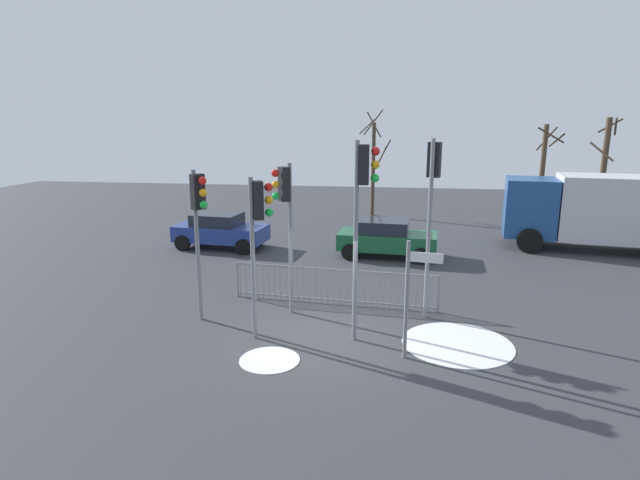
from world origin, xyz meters
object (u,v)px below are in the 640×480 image
at_px(traffic_light_rear_right, 199,212).
at_px(delivery_truck, 599,209).
at_px(traffic_light_mid_left, 362,197).
at_px(traffic_light_mid_right, 285,205).
at_px(direction_sign_post, 410,293).
at_px(bare_tree_centre, 604,165).
at_px(traffic_light_foreground_left, 433,189).
at_px(bare_tree_left, 374,165).
at_px(car_blue_far, 220,230).
at_px(bare_tree_right, 543,169).
at_px(traffic_light_foreground_right, 258,222).
at_px(car_green_near, 387,238).

bearing_deg(traffic_light_rear_right, delivery_truck, 163.95).
distance_m(traffic_light_mid_left, traffic_light_mid_right, 2.66).
relative_size(direction_sign_post, bare_tree_centre, 0.50).
height_order(traffic_light_foreground_left, traffic_light_mid_right, traffic_light_foreground_left).
relative_size(traffic_light_mid_left, traffic_light_mid_right, 1.16).
distance_m(traffic_light_mid_right, bare_tree_left, 15.76).
bearing_deg(bare_tree_centre, car_blue_far, -151.47).
bearing_deg(traffic_light_mid_left, bare_tree_right, 152.52).
height_order(car_blue_far, bare_tree_right, bare_tree_right).
xyz_separation_m(traffic_light_mid_left, delivery_truck, (9.00, 10.32, -1.79)).
relative_size(car_blue_far, bare_tree_right, 0.78).
distance_m(traffic_light_foreground_left, traffic_light_foreground_right, 4.66).
relative_size(traffic_light_rear_right, car_blue_far, 1.02).
distance_m(traffic_light_rear_right, traffic_light_mid_right, 2.25).
bearing_deg(traffic_light_mid_right, bare_tree_right, -71.60).
bearing_deg(traffic_light_foreground_left, traffic_light_mid_right, -154.36).
relative_size(direction_sign_post, bare_tree_left, 0.46).
relative_size(traffic_light_foreground_left, traffic_light_mid_right, 1.16).
xyz_separation_m(traffic_light_rear_right, delivery_truck, (13.21, 9.69, -1.22)).
relative_size(car_green_near, bare_tree_centre, 0.72).
relative_size(car_blue_far, bare_tree_left, 0.67).
bearing_deg(bare_tree_right, traffic_light_mid_right, -124.12).
bearing_deg(car_blue_far, direction_sign_post, -44.71).
bearing_deg(delivery_truck, traffic_light_rear_right, 45.08).
bearing_deg(traffic_light_foreground_right, traffic_light_mid_left, 72.31).
relative_size(traffic_light_mid_left, car_blue_far, 1.22).
xyz_separation_m(traffic_light_foreground_left, bare_tree_right, (6.87, 15.45, -0.79)).
height_order(delivery_truck, bare_tree_left, bare_tree_left).
xyz_separation_m(traffic_light_foreground_right, traffic_light_mid_right, (0.28, 1.69, 0.13)).
bearing_deg(car_green_near, traffic_light_mid_right, -107.30).
bearing_deg(car_blue_far, traffic_light_mid_left, -46.60).
xyz_separation_m(traffic_light_mid_left, bare_tree_centre, (12.11, 18.64, -0.66)).
xyz_separation_m(traffic_light_foreground_left, car_blue_far, (-8.20, 6.66, -2.75)).
bearing_deg(traffic_light_mid_right, direction_sign_post, -162.74).
height_order(traffic_light_mid_left, bare_tree_right, bare_tree_right).
relative_size(traffic_light_mid_left, bare_tree_centre, 0.88).
bearing_deg(direction_sign_post, traffic_light_foreground_left, 86.44).
bearing_deg(bare_tree_left, traffic_light_foreground_right, -96.41).
height_order(traffic_light_mid_left, delivery_truck, traffic_light_mid_left).
bearing_deg(delivery_truck, traffic_light_foreground_right, 51.45).
distance_m(car_blue_far, bare_tree_right, 17.55).
distance_m(traffic_light_foreground_right, bare_tree_right, 20.68).
bearing_deg(direction_sign_post, delivery_truck, 63.18).
relative_size(traffic_light_foreground_left, traffic_light_mid_left, 1.00).
bearing_deg(bare_tree_left, traffic_light_foreground_left, -81.89).
bearing_deg(traffic_light_mid_left, car_blue_far, -143.83).
bearing_deg(traffic_light_mid_right, car_blue_far, -5.76).
bearing_deg(bare_tree_left, direction_sign_post, -84.88).
relative_size(direction_sign_post, car_green_near, 0.70).
xyz_separation_m(traffic_light_foreground_left, bare_tree_left, (-2.18, 15.29, -0.65)).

